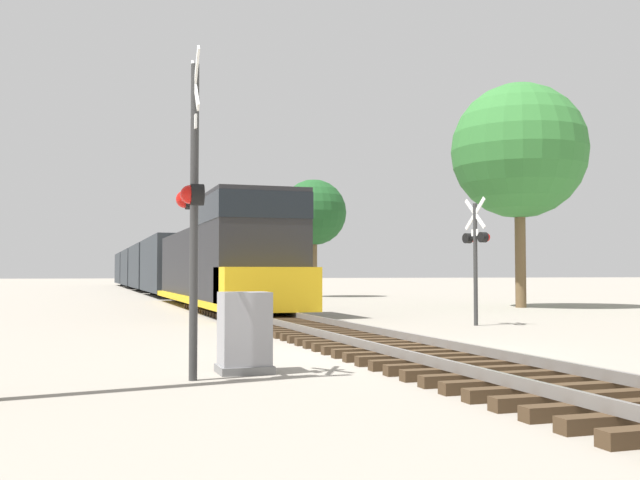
# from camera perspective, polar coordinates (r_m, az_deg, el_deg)

# --- Properties ---
(ground_plane) EXTENTS (400.00, 400.00, 0.00)m
(ground_plane) POSITION_cam_1_polar(r_m,az_deg,el_deg) (14.20, 5.63, -8.66)
(ground_plane) COLOR gray
(rail_track_bed) EXTENTS (2.60, 160.00, 0.31)m
(rail_track_bed) POSITION_cam_1_polar(r_m,az_deg,el_deg) (14.18, 5.62, -8.11)
(rail_track_bed) COLOR #42301E
(rail_track_bed) RESTS_ON ground
(freight_train) EXTENTS (3.11, 75.41, 4.28)m
(freight_train) POSITION_cam_1_polar(r_m,az_deg,el_deg) (59.59, -12.43, -2.04)
(freight_train) COLOR #232326
(freight_train) RESTS_ON ground
(crossing_signal_near) EXTENTS (0.35, 1.00, 4.69)m
(crossing_signal_near) POSITION_cam_1_polar(r_m,az_deg,el_deg) (10.83, -9.69, 2.98)
(crossing_signal_near) COLOR #333333
(crossing_signal_near) RESTS_ON ground
(crossing_signal_far) EXTENTS (0.45, 1.01, 3.70)m
(crossing_signal_far) POSITION_cam_1_polar(r_m,az_deg,el_deg) (22.14, 11.80, -0.49)
(crossing_signal_far) COLOR #333333
(crossing_signal_far) RESTS_ON ground
(relay_cabinet) EXTENTS (0.81, 0.71, 1.23)m
(relay_cabinet) POSITION_cam_1_polar(r_m,az_deg,el_deg) (11.52, -5.78, -7.07)
(relay_cabinet) COLOR slate
(relay_cabinet) RESTS_ON ground
(tree_far_right) EXTENTS (5.97, 5.97, 9.90)m
(tree_far_right) POSITION_cam_1_polar(r_m,az_deg,el_deg) (34.40, 14.94, 6.55)
(tree_far_right) COLOR brown
(tree_far_right) RESTS_ON ground
(tree_mid_background) EXTENTS (4.19, 4.19, 7.48)m
(tree_mid_background) POSITION_cam_1_polar(r_m,az_deg,el_deg) (47.70, -0.49, 2.08)
(tree_mid_background) COLOR brown
(tree_mid_background) RESTS_ON ground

